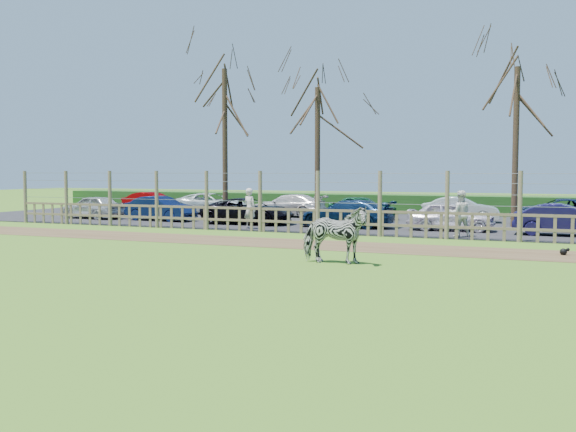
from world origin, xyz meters
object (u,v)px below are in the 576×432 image
at_px(car_5, 564,220).
at_px(car_10, 363,207).
at_px(car_3, 346,213).
at_px(car_9, 288,205).
at_px(zebra, 335,235).
at_px(visitor_a, 250,208).
at_px(tree_right, 517,108).
at_px(car_4, 451,216).
at_px(car_2, 248,211).
at_px(tree_left, 225,107).
at_px(car_11, 460,209).
at_px(car_12, 559,212).
at_px(car_1, 161,208).
at_px(car_7, 153,202).
at_px(tree_mid, 318,122).
at_px(car_8, 211,204).
at_px(visitor_b, 460,214).
at_px(car_0, 93,207).
at_px(crow, 564,252).

distance_m(car_5, car_10, 10.71).
xyz_separation_m(car_3, car_9, (-4.86, 5.09, 0.00)).
xyz_separation_m(zebra, car_3, (-2.92, 10.48, -0.15)).
bearing_deg(zebra, car_5, -33.70).
height_order(visitor_a, car_10, visitor_a).
xyz_separation_m(tree_right, car_4, (-2.30, -2.90, -4.60)).
bearing_deg(car_9, car_2, 2.60).
bearing_deg(tree_left, car_9, 62.30).
distance_m(car_11, car_12, 4.39).
xyz_separation_m(car_5, car_9, (-13.58, 5.46, 0.00)).
distance_m(car_1, car_2, 4.92).
bearing_deg(car_7, car_3, -113.17).
bearing_deg(car_2, car_7, 57.78).
distance_m(tree_mid, car_7, 12.55).
bearing_deg(car_8, visitor_b, -117.70).
bearing_deg(car_8, tree_right, -98.65).
bearing_deg(car_2, car_12, -70.18).
distance_m(visitor_b, car_8, 16.69).
relative_size(car_0, car_3, 0.85).
bearing_deg(car_5, visitor_a, 99.59).
bearing_deg(car_5, tree_mid, 76.46).
relative_size(car_8, car_9, 1.04).
height_order(car_3, car_8, same).
xyz_separation_m(tree_left, tree_right, (13.50, 1.50, -0.37)).
bearing_deg(tree_mid, car_4, -19.74).
height_order(visitor_b, car_2, visitor_b).
xyz_separation_m(tree_right, car_1, (-16.38, -2.88, -4.60)).
xyz_separation_m(car_2, car_10, (4.08, 4.94, 0.00)).
relative_size(tree_left, car_12, 1.82).
height_order(car_5, car_11, same).
relative_size(tree_left, zebra, 4.22).
bearing_deg(visitor_a, car_5, -151.66).
xyz_separation_m(visitor_a, car_3, (3.60, 2.21, -0.26)).
xyz_separation_m(car_4, car_8, (-14.17, 5.25, 0.00)).
relative_size(car_2, car_3, 1.04).
xyz_separation_m(tree_right, car_11, (-2.56, 1.96, -4.60)).
bearing_deg(tree_left, zebra, -51.09).
distance_m(car_0, car_2, 8.96).
relative_size(zebra, car_3, 0.45).
height_order(car_10, car_12, same).
bearing_deg(car_9, tree_right, 80.77).
height_order(crow, car_10, car_10).
bearing_deg(car_2, tree_left, 51.06).
bearing_deg(car_5, car_12, 2.53).
distance_m(zebra, visitor_a, 10.54).
bearing_deg(car_3, zebra, 17.58).
bearing_deg(car_10, car_4, -140.67).
xyz_separation_m(visitor_b, car_8, (-14.84, 7.61, -0.26)).
bearing_deg(car_2, visitor_a, -153.07).
relative_size(tree_mid, car_0, 1.94).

